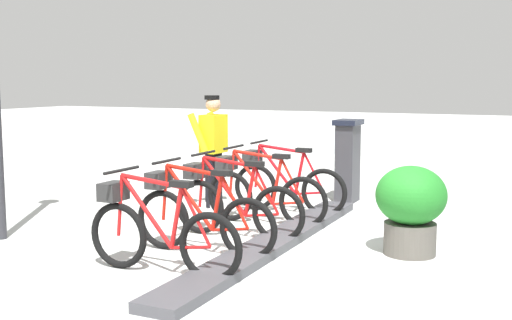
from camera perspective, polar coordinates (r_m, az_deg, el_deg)
ground_plane at (r=7.25m, az=1.55°, el=-7.83°), size 60.00×60.00×0.00m
dock_rail_base at (r=7.24m, az=1.56°, el=-7.45°), size 0.44×4.81×0.10m
payment_kiosk at (r=9.89m, az=8.24°, el=0.06°), size 0.36×0.52×1.28m
bike_docked_0 at (r=9.02m, az=2.55°, el=-2.07°), size 1.72×0.54×1.02m
bike_docked_1 at (r=8.30m, az=0.40°, el=-2.87°), size 1.72×0.54×1.02m
bike_docked_2 at (r=7.59m, az=-2.15°, el=-3.83°), size 1.72×0.54×1.02m
bike_docked_3 at (r=6.91m, az=-5.23°, el=-4.96°), size 1.72×0.54×1.02m
bike_docked_4 at (r=6.25m, az=-8.99°, el=-6.32°), size 1.72×0.54×1.02m
worker_near_rack at (r=9.35m, az=-3.90°, el=1.21°), size 0.48×0.64×1.66m
planter_bush at (r=7.03m, az=13.76°, el=-3.98°), size 0.76×0.76×0.97m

